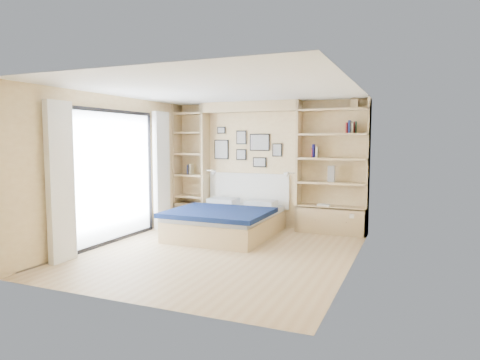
% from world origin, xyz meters
% --- Properties ---
extents(ground, '(4.50, 4.50, 0.00)m').
position_xyz_m(ground, '(0.00, 0.00, 0.00)').
color(ground, tan).
rests_on(ground, ground).
extents(room_shell, '(4.50, 4.50, 4.50)m').
position_xyz_m(room_shell, '(-0.39, 1.52, 1.08)').
color(room_shell, beige).
rests_on(room_shell, ground).
extents(bed, '(1.73, 2.15, 1.07)m').
position_xyz_m(bed, '(-0.39, 1.16, 0.28)').
color(bed, tan).
rests_on(bed, ground).
extents(photo_gallery, '(1.48, 0.02, 0.82)m').
position_xyz_m(photo_gallery, '(-0.45, 2.22, 1.60)').
color(photo_gallery, black).
rests_on(photo_gallery, ground).
extents(reading_lamps, '(1.92, 0.12, 0.15)m').
position_xyz_m(reading_lamps, '(-0.30, 2.00, 1.10)').
color(reading_lamps, silver).
rests_on(reading_lamps, ground).
extents(shelf_decor, '(3.52, 0.23, 2.03)m').
position_xyz_m(shelf_decor, '(1.10, 2.07, 1.70)').
color(shelf_decor, '#A51E1E').
rests_on(shelf_decor, ground).
extents(deck, '(3.20, 4.00, 0.05)m').
position_xyz_m(deck, '(-3.60, 0.00, 0.00)').
color(deck, '#776C58').
rests_on(deck, ground).
extents(deck_chair, '(0.69, 0.88, 0.78)m').
position_xyz_m(deck_chair, '(-3.76, -0.08, 0.37)').
color(deck_chair, tan).
rests_on(deck_chair, ground).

